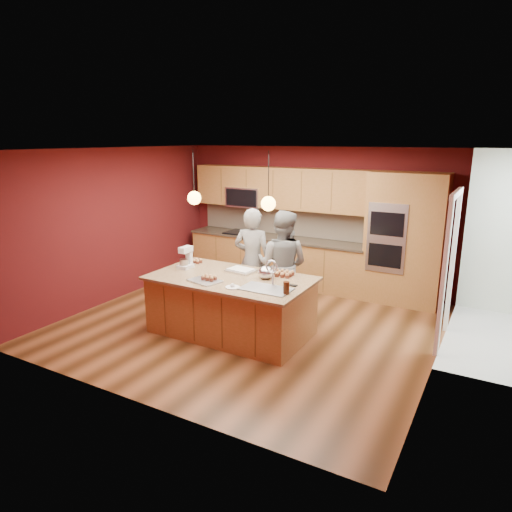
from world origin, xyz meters
The scene contains 24 objects.
floor centered at (0.00, 0.00, 0.00)m, with size 5.50×5.50×0.00m, color #402510.
ceiling centered at (0.00, 0.00, 2.70)m, with size 5.50×5.50×0.00m, color white.
wall_back centered at (0.00, 2.50, 1.35)m, with size 5.50×5.50×0.00m, color #4D1113.
wall_front centered at (0.00, -2.50, 1.35)m, with size 5.50×5.50×0.00m, color #4D1113.
wall_left centered at (-2.75, 0.00, 1.35)m, with size 5.00×5.00×0.00m, color #4D1113.
wall_right centered at (2.75, 0.00, 1.35)m, with size 5.00×5.00×0.00m, color #4D1113.
cabinet_run centered at (-0.68, 2.25, 0.98)m, with size 3.74×0.64×2.30m.
oven_column centered at (1.85, 2.19, 1.15)m, with size 1.30×0.62×2.30m.
doorway_trim centered at (2.73, 0.80, 1.05)m, with size 0.08×1.11×2.20m, color white, non-canonical shape.
pendant_left centered at (-0.71, -0.39, 2.00)m, with size 0.20×0.20×0.80m.
pendant_right centered at (0.52, -0.39, 2.00)m, with size 0.20×0.20×0.80m.
island centered at (-0.08, -0.39, 0.45)m, with size 2.37×1.33×1.25m.
person_left centered at (-0.24, 0.53, 0.88)m, with size 0.64×0.42×1.77m, color black.
person_right centered at (0.30, 0.53, 0.88)m, with size 0.86×0.67×1.77m, color slate.
stand_mixer centered at (-0.97, -0.31, 1.02)m, with size 0.18×0.25×0.34m.
sheet_cake centered at (-0.10, -0.08, 0.90)m, with size 0.46×0.36×0.05m.
cooling_rack centered at (-0.30, -0.75, 0.88)m, with size 0.45×0.32×0.02m, color #B6B7BE.
mixing_bowl centered at (0.40, -0.20, 0.97)m, with size 0.23×0.23×0.20m, color silver.
plate centered at (0.19, -0.79, 0.88)m, with size 0.20×0.20×0.01m, color white.
tumbler centered at (0.94, -0.67, 0.96)m, with size 0.08×0.08×0.17m, color #36170A.
phone centered at (0.87, -0.32, 0.88)m, with size 0.13×0.07×0.01m, color black.
cupcakes_left centered at (-0.99, 0.00, 0.91)m, with size 0.15×0.15×0.07m, color #B07A49, non-canonical shape.
cupcakes_rack centered at (-0.26, -0.70, 0.93)m, with size 0.23×0.15×0.07m, color #B07A49, non-canonical shape.
cupcakes_right centered at (0.54, 0.05, 0.91)m, with size 0.34×0.25×0.08m, color #B07A49, non-canonical shape.
Camera 1 is at (3.35, -5.80, 2.86)m, focal length 32.00 mm.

